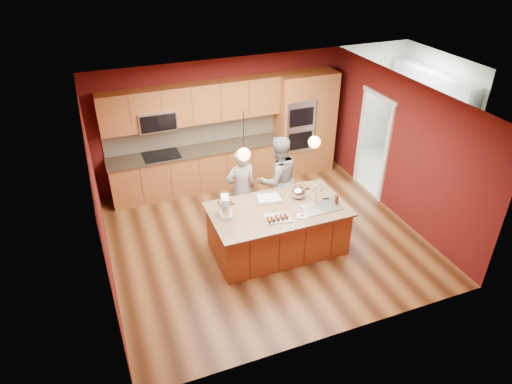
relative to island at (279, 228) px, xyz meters
name	(u,v)px	position (x,y,z in m)	size (l,w,h in m)	color
floor	(265,237)	(-0.10, 0.39, -0.44)	(5.50, 5.50, 0.00)	#432411
ceiling	(267,98)	(-0.10, 0.39, 2.26)	(5.50, 5.50, 0.00)	silver
wall_back	(222,122)	(-0.10, 2.89, 0.91)	(5.50, 5.50, 0.00)	#4E1110
wall_front	(340,262)	(-0.10, -2.11, 0.91)	(5.50, 5.50, 0.00)	#4E1110
wall_left	(99,206)	(-2.85, 0.39, 0.91)	(5.00, 5.00, 0.00)	#4E1110
wall_right	(400,149)	(2.65, 0.39, 0.91)	(5.00, 5.00, 0.00)	#4E1110
cabinet_run	(195,147)	(-0.78, 2.64, 0.54)	(3.74, 0.64, 2.30)	brown
oven_column	(305,123)	(1.75, 2.58, 0.71)	(1.30, 0.62, 2.30)	brown
doorway_trim	(373,146)	(2.63, 1.19, 0.61)	(0.08, 1.11, 2.20)	silver
laundry_room	(432,89)	(4.25, 1.59, 1.51)	(2.60, 2.70, 2.70)	beige
pendant_left	(244,154)	(-0.62, 0.00, 1.56)	(0.20, 0.20, 0.80)	black
pendant_right	(314,142)	(0.59, 0.00, 1.56)	(0.20, 0.20, 0.80)	black
island	(279,228)	(0.00, 0.00, 0.00)	(2.34, 1.31, 1.24)	brown
person_left	(241,189)	(-0.37, 0.91, 0.37)	(0.59, 0.39, 1.63)	black
person_right	(278,180)	(0.37, 0.91, 0.43)	(0.84, 0.66, 1.74)	slate
stand_mixer	(226,208)	(-0.92, 0.12, 0.58)	(0.24, 0.29, 0.36)	white
sheet_cake	(269,199)	(-0.06, 0.33, 0.44)	(0.52, 0.42, 0.05)	silver
cooling_rack	(278,218)	(-0.15, -0.27, 0.43)	(0.42, 0.30, 0.02)	silver
mixing_bowl	(298,193)	(0.45, 0.20, 0.52)	(0.25, 0.25, 0.22)	silver
plate	(302,216)	(0.26, -0.36, 0.43)	(0.19, 0.19, 0.01)	silver
tumbler	(336,200)	(0.99, -0.21, 0.49)	(0.07, 0.07, 0.14)	#351B0C
phone	(326,199)	(0.88, -0.02, 0.43)	(0.12, 0.06, 0.01)	black
cupcakes_left	(226,202)	(-0.80, 0.48, 0.45)	(0.28, 0.21, 0.06)	tan
cupcakes_rack	(278,217)	(-0.16, -0.30, 0.47)	(0.39, 0.15, 0.07)	tan
cupcakes_right	(302,186)	(0.67, 0.48, 0.45)	(0.24, 0.24, 0.07)	tan
washer	(425,156)	(4.12, 1.24, 0.10)	(0.67, 0.70, 1.09)	white
dryer	(405,144)	(4.13, 1.97, 0.06)	(0.62, 0.64, 1.01)	white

